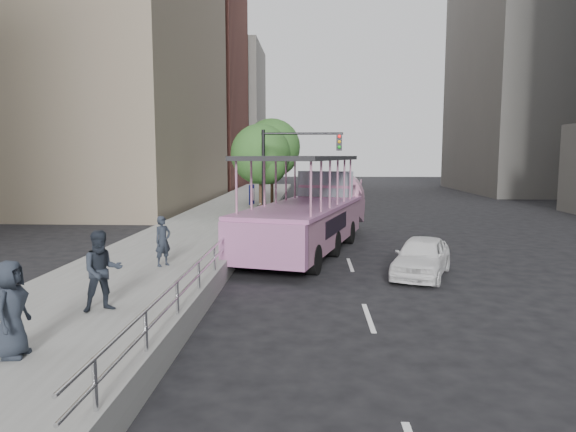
# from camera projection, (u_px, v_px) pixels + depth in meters

# --- Properties ---
(ground) EXTENTS (160.00, 160.00, 0.00)m
(ground) POSITION_uv_depth(u_px,v_px,m) (325.00, 295.00, 14.40)
(ground) COLOR black
(sidewalk) EXTENTS (5.50, 80.00, 0.30)m
(sidewalk) POSITION_uv_depth(u_px,v_px,m) (200.00, 234.00, 24.57)
(sidewalk) COLOR #A2A29D
(sidewalk) RESTS_ON ground
(kerb_wall) EXTENTS (0.24, 30.00, 0.36)m
(kerb_wall) POSITION_uv_depth(u_px,v_px,m) (226.00, 262.00, 16.48)
(kerb_wall) COLOR gray
(kerb_wall) RESTS_ON sidewalk
(guardrail) EXTENTS (0.07, 22.00, 0.71)m
(guardrail) POSITION_uv_depth(u_px,v_px,m) (226.00, 242.00, 16.40)
(guardrail) COLOR silver
(guardrail) RESTS_ON kerb_wall
(duck_boat) EXTENTS (5.62, 11.96, 3.87)m
(duck_boat) POSITION_uv_depth(u_px,v_px,m) (312.00, 215.00, 21.23)
(duck_boat) COLOR black
(duck_boat) RESTS_ON ground
(car) EXTENTS (2.79, 4.07, 1.29)m
(car) POSITION_uv_depth(u_px,v_px,m) (422.00, 256.00, 16.56)
(car) COLOR white
(car) RESTS_ON ground
(pedestrian_near) EXTENTS (0.68, 0.71, 1.64)m
(pedestrian_near) POSITION_uv_depth(u_px,v_px,m) (163.00, 241.00, 16.68)
(pedestrian_near) COLOR #242B36
(pedestrian_near) RESTS_ON sidewalk
(pedestrian_mid) EXTENTS (1.15, 1.09, 1.88)m
(pedestrian_mid) POSITION_uv_depth(u_px,v_px,m) (102.00, 271.00, 11.83)
(pedestrian_mid) COLOR #242B36
(pedestrian_mid) RESTS_ON sidewalk
(pedestrian_far) EXTENTS (0.60, 0.89, 1.76)m
(pedestrian_far) POSITION_uv_depth(u_px,v_px,m) (11.00, 309.00, 9.11)
(pedestrian_far) COLOR #242B36
(pedestrian_far) RESTS_ON sidewalk
(parking_sign) EXTENTS (0.18, 0.57, 2.62)m
(parking_sign) POSITION_uv_depth(u_px,v_px,m) (252.00, 207.00, 22.35)
(parking_sign) COLOR black
(parking_sign) RESTS_ON ground
(traffic_signal) EXTENTS (4.20, 0.32, 5.20)m
(traffic_signal) POSITION_uv_depth(u_px,v_px,m) (286.00, 163.00, 26.47)
(traffic_signal) COLOR black
(traffic_signal) RESTS_ON ground
(street_tree_near) EXTENTS (3.52, 3.52, 5.72)m
(street_tree_near) POSITION_uv_depth(u_px,v_px,m) (262.00, 157.00, 29.90)
(street_tree_near) COLOR #382319
(street_tree_near) RESTS_ON ground
(street_tree_far) EXTENTS (3.97, 3.97, 6.45)m
(street_tree_far) POSITION_uv_depth(u_px,v_px,m) (273.00, 149.00, 35.79)
(street_tree_far) COLOR #382319
(street_tree_far) RESTS_ON ground
(midrise_brick) EXTENTS (18.00, 16.00, 26.00)m
(midrise_brick) POSITION_uv_depth(u_px,v_px,m) (165.00, 79.00, 61.32)
(midrise_brick) COLOR brown
(midrise_brick) RESTS_ON ground
(midrise_stone_a) EXTENTS (20.00, 20.00, 32.00)m
(midrise_stone_a) POSITION_uv_depth(u_px,v_px,m) (568.00, 37.00, 52.97)
(midrise_stone_a) COLOR slate
(midrise_stone_a) RESTS_ON ground
(midrise_stone_b) EXTENTS (16.00, 14.00, 20.00)m
(midrise_stone_b) POSITION_uv_depth(u_px,v_px,m) (209.00, 115.00, 77.45)
(midrise_stone_b) COLOR slate
(midrise_stone_b) RESTS_ON ground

